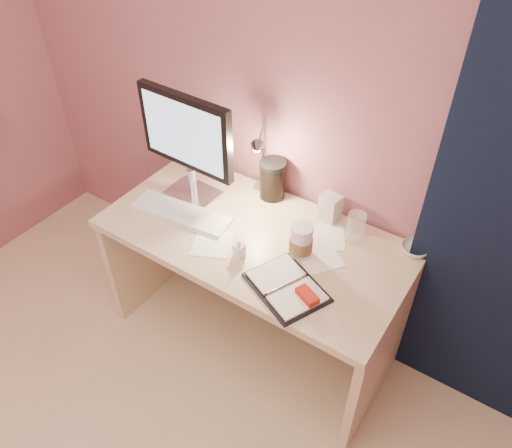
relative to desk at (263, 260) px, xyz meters
The scene contains 14 objects.
desk is the anchor object (origin of this frame).
monitor 0.69m from the desk, behind, with size 0.51×0.19×0.54m.
keyboard 0.46m from the desk, 157.85° to the right, with size 0.49×0.14×0.02m, color white.
planner 0.47m from the desk, 42.59° to the right, with size 0.38×0.34×0.05m.
paper_a 0.35m from the desk, 117.55° to the right, with size 0.17×0.17×0.00m, color white.
paper_b 0.39m from the desk, ahead, with size 0.17×0.17×0.00m, color white.
paper_c 0.37m from the desk, 17.51° to the left, with size 0.17×0.17×0.00m, color white.
coffee_cup 0.39m from the desk, 17.23° to the right, with size 0.10×0.10×0.16m.
clear_cup 0.51m from the desk, 20.51° to the left, with size 0.08×0.08×0.14m, color white.
bowl 0.72m from the desk, 18.66° to the left, with size 0.12×0.12×0.04m, color white.
lotion_bottle 0.35m from the desk, 84.39° to the right, with size 0.04×0.04×0.09m, color silver.
dark_jar 0.39m from the desk, 112.23° to the left, with size 0.13×0.13×0.18m, color black.
product_box 0.43m from the desk, 43.08° to the left, with size 0.09×0.07×0.13m, color beige.
desk_lamp 0.52m from the desk, 143.06° to the left, with size 0.15×0.22×0.36m.
Camera 1 is at (0.93, -0.00, 2.24)m, focal length 35.00 mm.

